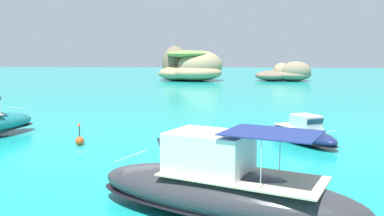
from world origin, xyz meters
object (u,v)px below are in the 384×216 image
at_px(islet_large, 190,68).
at_px(motorboat_charcoal, 221,189).
at_px(channel_buoy, 80,140).
at_px(motorboat_navy, 303,133).
at_px(islet_small, 287,74).

distance_m(islet_large, motorboat_charcoal, 84.37).
height_order(islet_large, channel_buoy, islet_large).
xyz_separation_m(islet_large, motorboat_navy, (14.41, -70.66, -2.36)).
xyz_separation_m(islet_large, islet_small, (23.06, 0.07, -1.29)).
xyz_separation_m(islet_small, motorboat_charcoal, (-13.85, -83.91, -0.69)).
relative_size(motorboat_charcoal, channel_buoy, 7.28).
relative_size(islet_small, motorboat_navy, 2.51).
distance_m(islet_large, motorboat_navy, 72.15).
height_order(islet_small, motorboat_navy, islet_small).
bearing_deg(islet_large, islet_small, 0.17).
bearing_deg(motorboat_navy, channel_buoy, -171.88).
relative_size(motorboat_charcoal, motorboat_navy, 1.62).
distance_m(motorboat_navy, channel_buoy, 14.74).
bearing_deg(islet_large, motorboat_navy, -78.48).
height_order(islet_large, islet_small, islet_large).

